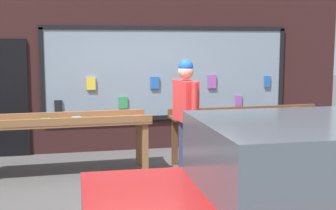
% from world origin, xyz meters
% --- Properties ---
extents(ground_plane, '(40.00, 40.00, 0.00)m').
position_xyz_m(ground_plane, '(0.00, 0.00, 0.00)').
color(ground_plane, '#474444').
extents(shopfront_facade, '(7.91, 0.29, 3.24)m').
position_xyz_m(shopfront_facade, '(-0.01, 2.39, 1.60)').
color(shopfront_facade, '#331919').
rests_on(shopfront_facade, ground_plane).
extents(display_table_left, '(2.73, 0.76, 0.93)m').
position_xyz_m(display_table_left, '(-1.55, 0.87, 0.76)').
color(display_table_left, brown).
rests_on(display_table_left, ground_plane).
extents(display_table_right, '(2.73, 0.69, 0.94)m').
position_xyz_m(display_table_right, '(1.55, 0.87, 0.76)').
color(display_table_right, brown).
rests_on(display_table_right, ground_plane).
extents(person_browsing, '(0.30, 0.69, 1.79)m').
position_xyz_m(person_browsing, '(0.28, 0.33, 1.06)').
color(person_browsing, '#2D334C').
rests_on(person_browsing, ground_plane).
extents(small_dog, '(0.28, 0.55, 0.39)m').
position_xyz_m(small_dog, '(0.76, 0.17, 0.27)').
color(small_dog, '#99724C').
rests_on(small_dog, ground_plane).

